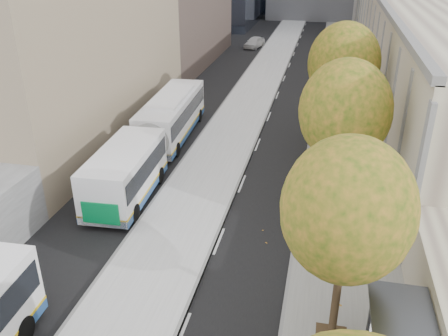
# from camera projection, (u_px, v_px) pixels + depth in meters

# --- Properties ---
(bus_platform) EXTENTS (4.25, 150.00, 0.15)m
(bus_platform) POSITION_uv_depth(u_px,v_px,m) (239.00, 118.00, 37.67)
(bus_platform) COLOR #AAAAAA
(bus_platform) RESTS_ON ground
(sidewalk) EXTENTS (4.75, 150.00, 0.08)m
(sidewalk) POSITION_uv_depth(u_px,v_px,m) (342.00, 126.00, 36.14)
(sidewalk) COLOR slate
(sidewalk) RESTS_ON ground
(building_tan) EXTENTS (18.00, 92.00, 8.00)m
(building_tan) POSITION_uv_depth(u_px,v_px,m) (440.00, 21.00, 57.78)
(building_tan) COLOR gray
(building_tan) RESTS_ON ground
(tree_c) EXTENTS (4.20, 4.20, 7.28)m
(tree_c) POSITION_uv_depth(u_px,v_px,m) (347.00, 210.00, 14.61)
(tree_c) COLOR black
(tree_c) RESTS_ON sidewalk
(tree_d) EXTENTS (4.40, 4.40, 7.60)m
(tree_d) POSITION_uv_depth(u_px,v_px,m) (345.00, 111.00, 22.45)
(tree_d) COLOR black
(tree_d) RESTS_ON sidewalk
(tree_e) EXTENTS (4.60, 4.60, 7.92)m
(tree_e) POSITION_uv_depth(u_px,v_px,m) (344.00, 64.00, 30.28)
(tree_e) COLOR black
(tree_e) RESTS_ON sidewalk
(bus_far) EXTENTS (3.38, 17.70, 2.93)m
(bus_far) POSITION_uv_depth(u_px,v_px,m) (155.00, 136.00, 30.03)
(bus_far) COLOR white
(bus_far) RESTS_ON ground
(distant_car) EXTENTS (2.58, 4.46, 1.43)m
(distant_car) POSITION_uv_depth(u_px,v_px,m) (254.00, 42.00, 62.54)
(distant_car) COLOR silver
(distant_car) RESTS_ON ground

